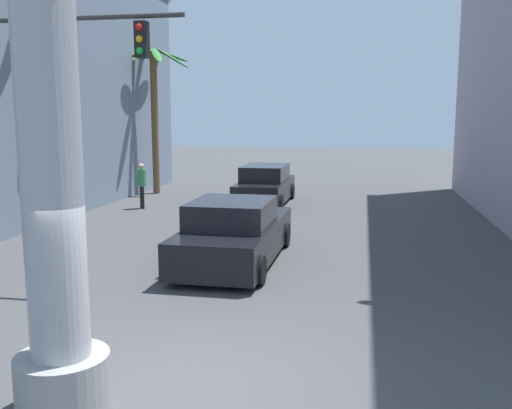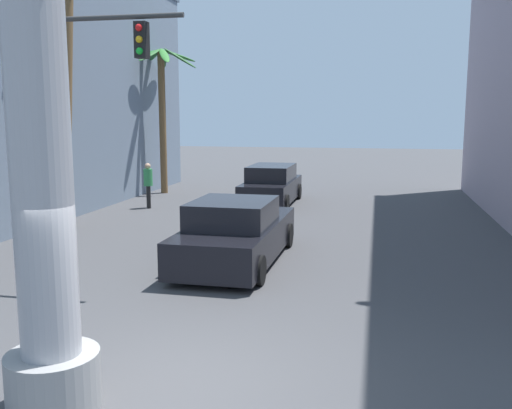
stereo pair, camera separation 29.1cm
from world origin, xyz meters
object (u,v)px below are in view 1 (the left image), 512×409
at_px(car_far, 265,186).
at_px(palm_tree_far_left, 154,93).
at_px(car_lead, 235,234).
at_px(pedestrian_far_left, 142,182).
at_px(traffic_light_mast, 5,93).
at_px(palm_tree_mid_left, 58,59).

relative_size(car_far, palm_tree_far_left, 0.73).
xyz_separation_m(car_lead, pedestrian_far_left, (-5.25, 7.20, 0.30)).
height_order(traffic_light_mast, car_lead, traffic_light_mast).
relative_size(car_far, palm_tree_mid_left, 0.54).
xyz_separation_m(car_lead, palm_tree_mid_left, (-6.32, 3.44, 4.51)).
bearing_deg(palm_tree_far_left, car_lead, -61.30).
bearing_deg(car_lead, pedestrian_far_left, 126.09).
bearing_deg(car_lead, traffic_light_mast, -153.42).
distance_m(traffic_light_mast, palm_tree_mid_left, 6.08).
height_order(car_lead, palm_tree_far_left, palm_tree_far_left).
bearing_deg(pedestrian_far_left, palm_tree_mid_left, -105.82).
bearing_deg(palm_tree_far_left, pedestrian_far_left, -76.89).
bearing_deg(palm_tree_mid_left, car_lead, -28.53).
distance_m(palm_tree_mid_left, pedestrian_far_left, 5.75).
height_order(car_lead, car_far, same).
height_order(palm_tree_mid_left, palm_tree_far_left, palm_tree_mid_left).
bearing_deg(palm_tree_far_left, traffic_light_mast, -82.27).
relative_size(palm_tree_mid_left, palm_tree_far_left, 1.35).
bearing_deg(traffic_light_mast, palm_tree_far_left, 97.73).
relative_size(traffic_light_mast, car_far, 1.24).
xyz_separation_m(traffic_light_mast, pedestrian_far_left, (-0.87, 9.40, -2.98)).
bearing_deg(car_lead, palm_tree_mid_left, 151.47).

